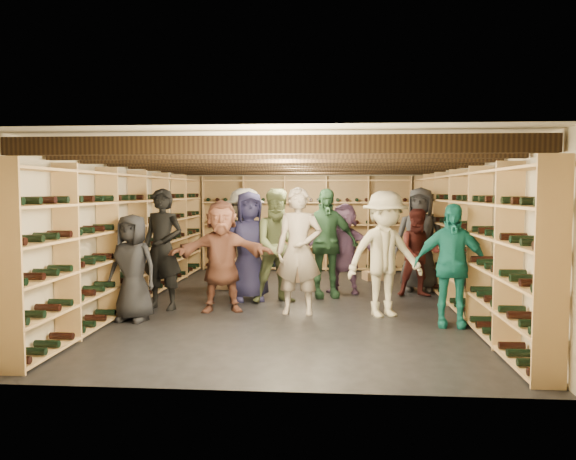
# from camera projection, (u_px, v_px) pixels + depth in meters

# --- Properties ---
(ground) EXTENTS (8.00, 8.00, 0.00)m
(ground) POSITION_uv_depth(u_px,v_px,m) (295.00, 303.00, 9.06)
(ground) COLOR black
(ground) RESTS_ON ground
(walls) EXTENTS (5.52, 8.02, 2.40)m
(walls) POSITION_uv_depth(u_px,v_px,m) (295.00, 229.00, 8.98)
(walls) COLOR #BAAC90
(walls) RESTS_ON ground
(ceiling) EXTENTS (5.50, 8.00, 0.01)m
(ceiling) POSITION_uv_depth(u_px,v_px,m) (295.00, 154.00, 8.89)
(ceiling) COLOR beige
(ceiling) RESTS_ON walls
(ceiling_joists) EXTENTS (5.40, 7.12, 0.18)m
(ceiling_joists) POSITION_uv_depth(u_px,v_px,m) (295.00, 163.00, 8.90)
(ceiling_joists) COLOR black
(ceiling_joists) RESTS_ON ground
(wine_rack_left) EXTENTS (0.32, 7.50, 2.15)m
(wine_rack_left) POSITION_uv_depth(u_px,v_px,m) (138.00, 236.00, 9.18)
(wine_rack_left) COLOR tan
(wine_rack_left) RESTS_ON ground
(wine_rack_right) EXTENTS (0.32, 7.50, 2.15)m
(wine_rack_right) POSITION_uv_depth(u_px,v_px,m) (458.00, 238.00, 8.79)
(wine_rack_right) COLOR tan
(wine_rack_right) RESTS_ON ground
(wine_rack_back) EXTENTS (4.70, 0.30, 2.15)m
(wine_rack_back) POSITION_uv_depth(u_px,v_px,m) (306.00, 223.00, 12.79)
(wine_rack_back) COLOR tan
(wine_rack_back) RESTS_ON ground
(crate_stack_left) EXTENTS (0.54, 0.39, 0.68)m
(crate_stack_left) POSITION_uv_depth(u_px,v_px,m) (226.00, 270.00, 10.43)
(crate_stack_left) COLOR tan
(crate_stack_left) RESTS_ON ground
(crate_stack_right) EXTENTS (0.54, 0.39, 0.51)m
(crate_stack_right) POSITION_uv_depth(u_px,v_px,m) (300.00, 269.00, 11.22)
(crate_stack_right) COLOR tan
(crate_stack_right) RESTS_ON ground
(crate_loose) EXTENTS (0.58, 0.47, 0.17)m
(crate_loose) POSITION_uv_depth(u_px,v_px,m) (376.00, 276.00, 11.47)
(crate_loose) COLOR tan
(crate_loose) RESTS_ON ground
(person_0) EXTENTS (0.81, 0.61, 1.49)m
(person_0) POSITION_uv_depth(u_px,v_px,m) (133.00, 268.00, 7.81)
(person_0) COLOR black
(person_0) RESTS_ON ground
(person_1) EXTENTS (0.76, 0.60, 1.85)m
(person_1) POSITION_uv_depth(u_px,v_px,m) (163.00, 249.00, 8.57)
(person_1) COLOR black
(person_1) RESTS_ON ground
(person_2) EXTENTS (1.07, 0.94, 1.85)m
(person_2) POSITION_uv_depth(u_px,v_px,m) (280.00, 246.00, 9.07)
(person_2) COLOR #56623C
(person_2) RESTS_ON ground
(person_3) EXTENTS (1.34, 1.05, 1.81)m
(person_3) POSITION_uv_depth(u_px,v_px,m) (385.00, 254.00, 8.06)
(person_3) COLOR beige
(person_3) RESTS_ON ground
(person_4) EXTENTS (1.00, 0.49, 1.65)m
(person_4) POSITION_uv_depth(u_px,v_px,m) (451.00, 265.00, 7.49)
(person_4) COLOR #16766D
(person_4) RESTS_ON ground
(person_5) EXTENTS (1.62, 0.77, 1.68)m
(person_5) POSITION_uv_depth(u_px,v_px,m) (222.00, 256.00, 8.42)
(person_5) COLOR brown
(person_5) RESTS_ON ground
(person_6) EXTENTS (1.01, 0.80, 1.81)m
(person_6) POSITION_uv_depth(u_px,v_px,m) (249.00, 246.00, 9.28)
(person_6) COLOR #212044
(person_6) RESTS_ON ground
(person_7) EXTENTS (0.71, 0.49, 1.87)m
(person_7) POSITION_uv_depth(u_px,v_px,m) (299.00, 251.00, 8.22)
(person_7) COLOR gray
(person_7) RESTS_ON ground
(person_8) EXTENTS (0.77, 0.62, 1.51)m
(person_8) POSITION_uv_depth(u_px,v_px,m) (419.00, 253.00, 9.59)
(person_8) COLOR #4A1A17
(person_8) RESTS_ON ground
(person_9) EXTENTS (1.38, 1.13, 1.86)m
(person_9) POSITION_uv_depth(u_px,v_px,m) (245.00, 241.00, 9.82)
(person_9) COLOR #A5A295
(person_9) RESTS_ON ground
(person_10) EXTENTS (1.17, 0.70, 1.86)m
(person_10) POSITION_uv_depth(u_px,v_px,m) (325.00, 243.00, 9.55)
(person_10) COLOR #295233
(person_10) RESTS_ON ground
(person_11) EXTENTS (1.55, 0.86, 1.60)m
(person_11) POSITION_uv_depth(u_px,v_px,m) (344.00, 248.00, 9.97)
(person_11) COLOR slate
(person_11) RESTS_ON ground
(person_12) EXTENTS (1.04, 0.80, 1.88)m
(person_12) POSITION_uv_depth(u_px,v_px,m) (420.00, 239.00, 10.12)
(person_12) COLOR #313236
(person_12) RESTS_ON ground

